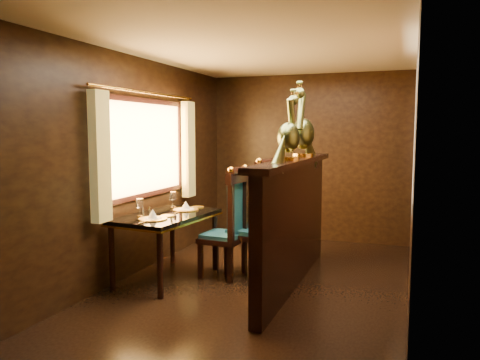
% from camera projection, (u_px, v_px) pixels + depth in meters
% --- Properties ---
extents(ground, '(5.00, 5.00, 0.00)m').
position_uv_depth(ground, '(256.00, 290.00, 4.89)').
color(ground, black).
rests_on(ground, ground).
extents(room_shell, '(3.04, 5.04, 2.52)m').
position_uv_depth(room_shell, '(249.00, 138.00, 4.77)').
color(room_shell, black).
rests_on(room_shell, ground).
extents(partition, '(0.26, 2.70, 1.36)m').
position_uv_depth(partition, '(293.00, 219.00, 4.99)').
color(partition, black).
rests_on(partition, ground).
extents(dining_table, '(0.88, 1.31, 0.93)m').
position_uv_depth(dining_table, '(166.00, 220.00, 5.20)').
color(dining_table, black).
rests_on(dining_table, ground).
extents(chair_left, '(0.49, 0.51, 1.28)m').
position_uv_depth(chair_left, '(232.00, 220.00, 5.23)').
color(chair_left, black).
rests_on(chair_left, ground).
extents(chair_right, '(0.57, 0.59, 1.37)m').
position_uv_depth(chair_right, '(261.00, 214.00, 5.29)').
color(chair_right, black).
rests_on(chair_right, ground).
extents(peacock_left, '(0.23, 0.61, 0.72)m').
position_uv_depth(peacock_left, '(289.00, 124.00, 4.64)').
color(peacock_left, '#1B5238').
rests_on(peacock_left, partition).
extents(peacock_right, '(0.26, 0.70, 0.83)m').
position_uv_depth(peacock_right, '(303.00, 120.00, 5.24)').
color(peacock_right, '#1B5238').
rests_on(peacock_right, partition).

